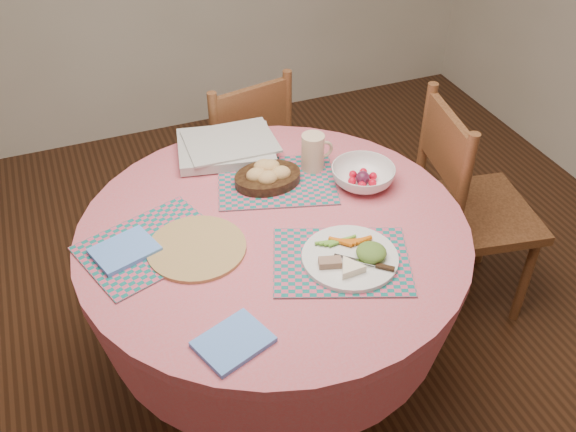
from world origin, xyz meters
name	(u,v)px	position (x,y,z in m)	size (l,w,h in m)	color
ground	(276,376)	(0.00, 0.00, 0.00)	(4.00, 4.00, 0.00)	#331C0F
dining_table	(274,272)	(0.00, 0.00, 0.56)	(1.24, 1.24, 0.75)	#CA5E70
chair_right	(467,206)	(0.86, 0.13, 0.49)	(0.49, 0.50, 0.95)	brown
chair_back	(239,159)	(0.14, 0.82, 0.47)	(0.48, 0.47, 0.90)	brown
placemat_front	(341,261)	(0.13, -0.22, 0.75)	(0.40, 0.30, 0.01)	#136C68
placemat_left	(151,245)	(-0.38, 0.05, 0.75)	(0.40, 0.30, 0.01)	#136C68
placemat_back	(277,181)	(0.10, 0.22, 0.75)	(0.40, 0.30, 0.01)	#136C68
wicker_trivet	(197,248)	(-0.25, -0.01, 0.76)	(0.30, 0.30, 0.01)	#A78D48
napkin_near	(233,342)	(-0.26, -0.40, 0.76)	(0.18, 0.14, 0.01)	#5D92F0
napkin_far	(125,250)	(-0.46, 0.05, 0.76)	(0.18, 0.14, 0.01)	#5D92F0
dinner_plate	(353,256)	(0.16, -0.23, 0.77)	(0.29, 0.29, 0.05)	white
bread_bowl	(268,175)	(0.07, 0.23, 0.79)	(0.23, 0.23, 0.08)	black
latte_mug	(313,152)	(0.24, 0.25, 0.82)	(0.12, 0.08, 0.13)	beige
fruit_bowl	(363,176)	(0.36, 0.10, 0.78)	(0.28, 0.28, 0.07)	white
newspaper_stack	(226,146)	(-0.01, 0.46, 0.78)	(0.39, 0.33, 0.04)	silver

